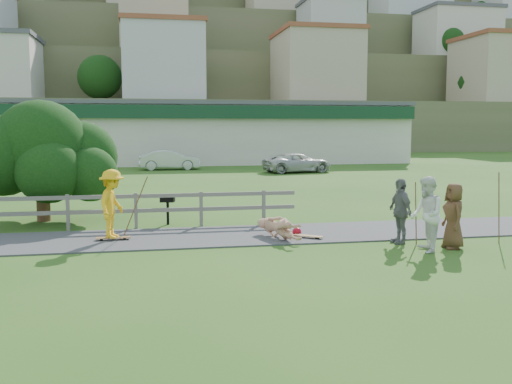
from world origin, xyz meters
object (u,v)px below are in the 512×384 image
(spectator_a, at_px, (427,214))
(bbq, at_px, (168,210))
(spectator_b, at_px, (400,211))
(spectator_c, at_px, (454,216))
(car_white, at_px, (298,163))
(skater_rider, at_px, (112,207))
(tree, at_px, (42,174))
(car_silver, at_px, (169,160))
(skater_fallen, at_px, (279,228))

(spectator_a, relative_size, bbq, 1.96)
(spectator_a, bearing_deg, spectator_b, -157.63)
(spectator_c, bearing_deg, car_white, -179.10)
(skater_rider, xyz_separation_m, bbq, (1.57, 2.39, -0.45))
(spectator_c, bearing_deg, tree, -113.83)
(spectator_c, relative_size, car_silver, 0.39)
(skater_fallen, bearing_deg, car_white, 53.98)
(bbq, bearing_deg, car_white, 75.36)
(tree, bearing_deg, spectator_a, -33.21)
(skater_rider, bearing_deg, car_silver, 11.74)
(car_white, bearing_deg, spectator_b, 161.69)
(car_white, bearing_deg, car_silver, 54.18)
(skater_rider, xyz_separation_m, tree, (-2.45, 3.86, 0.62))
(spectator_a, distance_m, spectator_c, 0.91)
(spectator_c, xyz_separation_m, tree, (-11.08, 6.44, 0.72))
(tree, bearing_deg, car_white, 52.69)
(spectator_b, bearing_deg, car_silver, -174.12)
(spectator_c, relative_size, bbq, 1.75)
(spectator_b, xyz_separation_m, bbq, (-6.01, 4.10, -0.39))
(spectator_b, relative_size, tree, 0.36)
(tree, bearing_deg, skater_rider, -57.61)
(car_silver, relative_size, car_white, 0.93)
(skater_rider, relative_size, skater_fallen, 1.03)
(spectator_b, distance_m, spectator_c, 1.38)
(spectator_b, bearing_deg, bbq, -128.99)
(spectator_a, xyz_separation_m, car_white, (3.16, 24.23, -0.30))
(spectator_c, relative_size, tree, 0.34)
(car_silver, distance_m, bbq, 23.09)
(bbq, bearing_deg, spectator_c, -23.59)
(spectator_b, height_order, bbq, spectator_b)
(skater_rider, distance_m, spectator_c, 9.01)
(spectator_b, relative_size, car_silver, 0.40)
(skater_fallen, bearing_deg, tree, 127.38)
(skater_fallen, height_order, car_silver, car_silver)
(skater_rider, relative_size, spectator_a, 0.99)
(car_white, xyz_separation_m, tree, (-13.37, -17.55, 0.91))
(tree, bearing_deg, car_silver, 77.11)
(skater_rider, height_order, car_white, skater_rider)
(car_silver, bearing_deg, spectator_c, -169.38)
(skater_rider, bearing_deg, tree, 49.73)
(skater_fallen, height_order, car_white, car_white)
(tree, relative_size, bbq, 5.10)
(skater_rider, distance_m, car_white, 24.03)
(car_white, bearing_deg, spectator_a, 162.49)
(skater_rider, height_order, skater_fallen, skater_rider)
(skater_fallen, distance_m, spectator_b, 3.29)
(spectator_a, relative_size, spectator_b, 1.08)
(car_silver, height_order, bbq, car_silver)
(spectator_b, relative_size, bbq, 1.81)
(car_silver, bearing_deg, bbq, 175.98)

